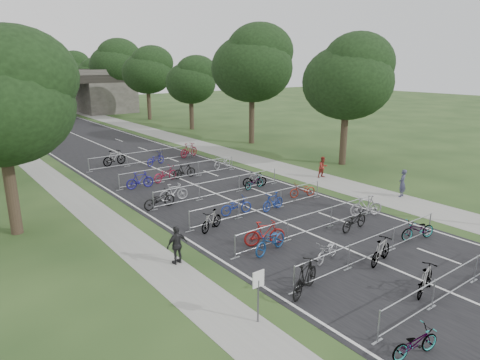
% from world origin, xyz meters
% --- Properties ---
extents(ground, '(200.00, 200.00, 0.00)m').
position_xyz_m(ground, '(0.00, 0.00, 0.00)').
color(ground, '#253F1B').
rests_on(ground, ground).
extents(road, '(11.00, 140.00, 0.01)m').
position_xyz_m(road, '(0.00, 50.00, 0.01)').
color(road, black).
rests_on(road, ground).
extents(sidewalk_right, '(3.00, 140.00, 0.01)m').
position_xyz_m(sidewalk_right, '(8.00, 50.00, 0.01)').
color(sidewalk_right, gray).
rests_on(sidewalk_right, ground).
extents(lane_markings, '(0.12, 140.00, 0.00)m').
position_xyz_m(lane_markings, '(0.00, 50.00, 0.00)').
color(lane_markings, silver).
rests_on(lane_markings, ground).
extents(overpass_bridge, '(31.00, 8.00, 7.05)m').
position_xyz_m(overpass_bridge, '(0.00, 65.00, 3.53)').
color(overpass_bridge, '#3F3D38').
rests_on(overpass_bridge, ground).
extents(park_sign, '(0.45, 0.06, 1.83)m').
position_xyz_m(park_sign, '(-6.80, 3.00, 1.27)').
color(park_sign, '#4C4C51').
rests_on(park_sign, ground).
extents(tree_left_0, '(6.72, 6.72, 10.25)m').
position_xyz_m(tree_left_0, '(-11.39, 15.93, 6.49)').
color(tree_left_0, '#33261C').
rests_on(tree_left_0, ground).
extents(tree_right_0, '(7.17, 7.17, 10.93)m').
position_xyz_m(tree_right_0, '(13.11, 15.93, 6.92)').
color(tree_right_0, '#33261C').
rests_on(tree_right_0, ground).
extents(tree_right_1, '(8.18, 8.18, 12.47)m').
position_xyz_m(tree_right_1, '(13.11, 27.93, 7.90)').
color(tree_right_1, '#33261C').
rests_on(tree_right_1, ground).
extents(tree_right_2, '(6.16, 6.16, 9.39)m').
position_xyz_m(tree_right_2, '(13.11, 39.93, 5.95)').
color(tree_right_2, '#33261C').
rests_on(tree_right_2, ground).
extents(tree_right_3, '(7.17, 7.17, 10.93)m').
position_xyz_m(tree_right_3, '(13.11, 51.93, 6.92)').
color(tree_right_3, '#33261C').
rests_on(tree_right_3, ground).
extents(tree_right_4, '(8.18, 8.18, 12.47)m').
position_xyz_m(tree_right_4, '(13.11, 63.93, 7.90)').
color(tree_right_4, '#33261C').
rests_on(tree_right_4, ground).
extents(tree_right_5, '(6.16, 6.16, 9.39)m').
position_xyz_m(tree_right_5, '(13.11, 75.93, 5.95)').
color(tree_right_5, '#33261C').
rests_on(tree_right_5, ground).
extents(tree_right_6, '(7.17, 7.17, 10.93)m').
position_xyz_m(tree_right_6, '(13.11, 87.93, 6.92)').
color(tree_right_6, '#33261C').
rests_on(tree_right_6, ground).
extents(barrier_row_0, '(9.70, 0.08, 1.10)m').
position_xyz_m(barrier_row_0, '(0.00, 0.00, 0.55)').
color(barrier_row_0, '#A2A4A9').
rests_on(barrier_row_0, ground).
extents(barrier_row_1, '(9.70, 0.08, 1.10)m').
position_xyz_m(barrier_row_1, '(0.00, 3.60, 0.55)').
color(barrier_row_1, '#A2A4A9').
rests_on(barrier_row_1, ground).
extents(barrier_row_2, '(9.70, 0.08, 1.10)m').
position_xyz_m(barrier_row_2, '(0.00, 7.20, 0.55)').
color(barrier_row_2, '#A2A4A9').
rests_on(barrier_row_2, ground).
extents(barrier_row_3, '(9.70, 0.08, 1.10)m').
position_xyz_m(barrier_row_3, '(0.00, 11.00, 0.55)').
color(barrier_row_3, '#A2A4A9').
rests_on(barrier_row_3, ground).
extents(barrier_row_4, '(9.70, 0.08, 1.10)m').
position_xyz_m(barrier_row_4, '(0.00, 15.00, 0.55)').
color(barrier_row_4, '#A2A4A9').
rests_on(barrier_row_4, ground).
extents(barrier_row_5, '(9.70, 0.08, 1.10)m').
position_xyz_m(barrier_row_5, '(0.00, 20.00, 0.55)').
color(barrier_row_5, '#A2A4A9').
rests_on(barrier_row_5, ground).
extents(barrier_row_6, '(9.70, 0.08, 1.10)m').
position_xyz_m(barrier_row_6, '(0.00, 26.00, 0.55)').
color(barrier_row_6, '#A2A4A9').
rests_on(barrier_row_6, ground).
extents(bike_0, '(1.76, 0.93, 0.88)m').
position_xyz_m(bike_0, '(-4.30, -1.01, 0.44)').
color(bike_0, '#A2A4A9').
rests_on(bike_0, ground).
extents(bike_1, '(1.90, 0.98, 1.10)m').
position_xyz_m(bike_1, '(-0.83, 0.69, 0.55)').
color(bike_1, '#A2A4A9').
rests_on(bike_1, ground).
extents(bike_4, '(2.16, 1.31, 1.25)m').
position_xyz_m(bike_4, '(-4.30, 3.34, 0.63)').
color(bike_4, black).
rests_on(bike_4, ground).
extents(bike_5, '(1.82, 1.00, 0.91)m').
position_xyz_m(bike_5, '(-1.64, 4.62, 0.45)').
color(bike_5, '#94949B').
rests_on(bike_5, ground).
extents(bike_6, '(1.92, 0.92, 1.11)m').
position_xyz_m(bike_6, '(-0.04, 3.13, 0.56)').
color(bike_6, '#A2A4A9').
rests_on(bike_6, ground).
extents(bike_7, '(1.99, 1.15, 0.99)m').
position_xyz_m(bike_7, '(3.53, 3.57, 0.50)').
color(bike_7, '#A2A4A9').
rests_on(bike_7, ground).
extents(bike_8, '(2.21, 1.18, 1.10)m').
position_xyz_m(bike_8, '(-3.00, 6.72, 0.55)').
color(bike_8, navy).
rests_on(bike_8, ground).
extents(bike_9, '(2.04, 1.25, 1.19)m').
position_xyz_m(bike_9, '(-2.72, 7.46, 0.59)').
color(bike_9, maroon).
rests_on(bike_9, ground).
extents(bike_10, '(2.01, 0.85, 1.03)m').
position_xyz_m(bike_10, '(2.08, 6.17, 0.52)').
color(bike_10, black).
rests_on(bike_10, ground).
extents(bike_11, '(2.00, 1.24, 1.16)m').
position_xyz_m(bike_11, '(4.24, 7.08, 0.58)').
color(bike_11, '#94939A').
rests_on(bike_11, ground).
extents(bike_12, '(1.78, 1.13, 1.04)m').
position_xyz_m(bike_12, '(-3.66, 10.45, 0.52)').
color(bike_12, '#A2A4A9').
rests_on(bike_12, ground).
extents(bike_13, '(1.97, 0.93, 1.00)m').
position_xyz_m(bike_13, '(-1.28, 11.58, 0.50)').
color(bike_13, navy).
rests_on(bike_13, ground).
extents(bike_14, '(1.76, 0.71, 1.03)m').
position_xyz_m(bike_14, '(0.82, 10.88, 0.51)').
color(bike_14, navy).
rests_on(bike_14, ground).
extents(bike_15, '(1.86, 1.06, 0.92)m').
position_xyz_m(bike_15, '(3.92, 11.60, 0.46)').
color(bike_15, maroon).
rests_on(bike_15, ground).
extents(bike_16, '(2.07, 0.88, 1.06)m').
position_xyz_m(bike_16, '(-4.18, 15.10, 0.53)').
color(bike_16, black).
rests_on(bike_16, ground).
extents(bike_17, '(1.85, 0.82, 1.08)m').
position_xyz_m(bike_17, '(-2.83, 15.83, 0.54)').
color(bike_17, '#A5A6AC').
rests_on(bike_17, ground).
extents(bike_18, '(1.72, 0.77, 0.88)m').
position_xyz_m(bike_18, '(2.70, 14.90, 0.44)').
color(bike_18, '#A2A4A9').
rests_on(bike_18, ground).
extents(bike_19, '(1.75, 1.07, 1.02)m').
position_xyz_m(bike_19, '(2.99, 15.20, 0.51)').
color(bike_19, '#A2A4A9').
rests_on(bike_19, ground).
extents(bike_20, '(1.93, 0.69, 1.14)m').
position_xyz_m(bike_20, '(-3.35, 19.54, 0.57)').
color(bike_20, navy).
rests_on(bike_20, ground).
extents(bike_21, '(2.17, 1.21, 1.08)m').
position_xyz_m(bike_21, '(-1.18, 20.10, 0.54)').
color(bike_21, maroon).
rests_on(bike_21, ground).
extents(bike_22, '(1.83, 0.55, 1.10)m').
position_xyz_m(bike_22, '(0.37, 20.08, 0.55)').
color(bike_22, black).
rests_on(bike_22, ground).
extents(bike_23, '(1.99, 1.11, 0.99)m').
position_xyz_m(bike_23, '(4.30, 20.86, 0.50)').
color(bike_23, gray).
rests_on(bike_23, ground).
extents(bike_25, '(2.16, 0.98, 1.25)m').
position_xyz_m(bike_25, '(-2.20, 26.93, 0.63)').
color(bike_25, '#A2A4A9').
rests_on(bike_25, ground).
extents(bike_26, '(2.11, 1.41, 1.05)m').
position_xyz_m(bike_26, '(0.51, 25.02, 0.52)').
color(bike_26, navy).
rests_on(bike_26, ground).
extents(bike_27, '(2.18, 1.16, 1.26)m').
position_xyz_m(bike_27, '(4.30, 26.07, 0.63)').
color(bike_27, maroon).
rests_on(bike_27, ground).
extents(pedestrian_a, '(0.73, 0.57, 1.75)m').
position_xyz_m(pedestrian_a, '(8.94, 7.92, 0.87)').
color(pedestrian_a, '#33354D').
rests_on(pedestrian_a, ground).
extents(pedestrian_b, '(0.82, 0.68, 1.55)m').
position_xyz_m(pedestrian_b, '(8.48, 14.06, 0.78)').
color(pedestrian_b, maroon).
rests_on(pedestrian_b, ground).
extents(pedestrian_c, '(1.00, 0.48, 1.66)m').
position_xyz_m(pedestrian_c, '(-6.80, 8.29, 0.83)').
color(pedestrian_c, black).
rests_on(pedestrian_c, ground).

